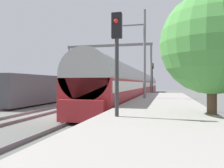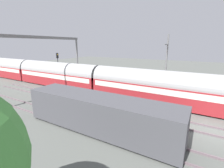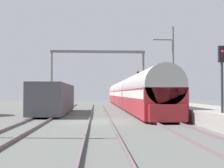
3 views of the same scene
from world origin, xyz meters
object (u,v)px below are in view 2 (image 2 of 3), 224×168
object	(u,v)px
passenger_train	(58,74)
person_crossing	(102,83)
freight_car	(99,113)
railway_signal_far	(58,64)
catenary_gantry	(44,53)

from	to	relation	value
passenger_train	person_crossing	bearing A→B (deg)	-78.74
passenger_train	person_crossing	size ratio (longest dim) A/B	28.44
freight_car	person_crossing	distance (m)	11.96
railway_signal_far	passenger_train	bearing A→B (deg)	-133.55
railway_signal_far	catenary_gantry	bearing A→B (deg)	-143.55
catenary_gantry	passenger_train	bearing A→B (deg)	30.89
passenger_train	freight_car	world-z (taller)	passenger_train
railway_signal_far	catenary_gantry	xyz separation A→B (m)	(-6.20, -4.58, 2.27)
person_crossing	railway_signal_far	world-z (taller)	railway_signal_far
passenger_train	person_crossing	world-z (taller)	passenger_train
railway_signal_far	freight_car	bearing A→B (deg)	-123.04
passenger_train	freight_car	bearing A→B (deg)	-121.28
railway_signal_far	catenary_gantry	world-z (taller)	catenary_gantry
person_crossing	railway_signal_far	xyz separation A→B (m)	(0.39, 9.71, 2.36)
freight_car	catenary_gantry	distance (m)	12.99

